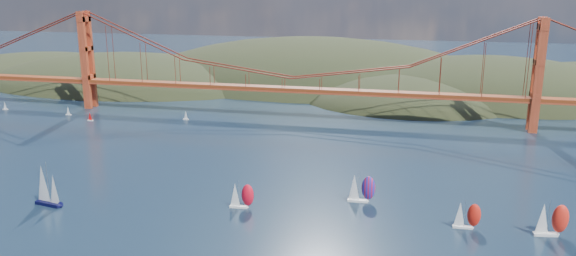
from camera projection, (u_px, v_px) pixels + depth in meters
The scene contains 11 objects.
headlands at pixel (386, 106), 387.26m from camera, with size 725.00×225.00×96.00m.
bridge at pixel (289, 58), 293.12m from camera, with size 552.00×12.00×55.00m.
sloop_navy at pixel (46, 186), 183.64m from camera, with size 10.06×6.27×15.07m.
racer_0 at pixel (241, 195), 181.85m from camera, with size 8.17×3.41×9.33m.
racer_1 at pixel (466, 215), 166.87m from camera, with size 7.92×3.24×9.09m.
racer_2 at pixel (551, 219), 161.87m from camera, with size 9.76×4.85×10.98m.
racer_rwb at pixel (361, 188), 186.60m from camera, with size 9.16×3.78×10.49m.
distant_boat_0 at pixel (5, 106), 319.74m from camera, with size 3.00×2.00×4.70m.
distant_boat_1 at pixel (68, 111), 307.09m from camera, with size 3.00×2.00×4.70m.
distant_boat_2 at pixel (90, 116), 294.73m from camera, with size 3.00×2.00×4.70m.
distant_boat_3 at pixel (186, 115), 297.04m from camera, with size 3.00×2.00×4.70m.
Camera 1 is at (62.24, -105.59, 72.26)m, focal length 35.00 mm.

